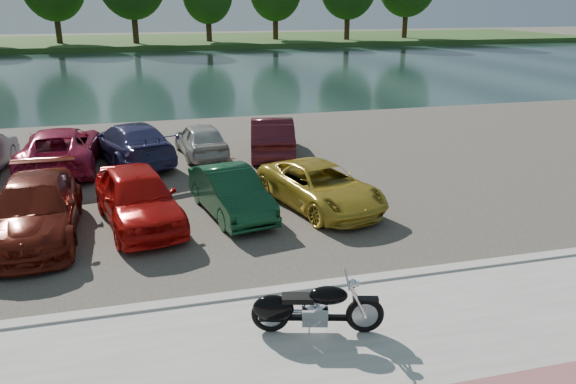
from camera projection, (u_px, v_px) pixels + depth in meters
name	position (u px, v px, depth m)	size (l,w,h in m)	color
ground	(346.00, 345.00, 9.68)	(200.00, 200.00, 0.00)	#595447
promenade	(369.00, 379.00, 8.75)	(60.00, 6.00, 0.10)	#A4A29A
kerb	(312.00, 287.00, 11.49)	(60.00, 0.30, 0.14)	#A4A29A
parking_lot	(237.00, 169.00, 19.73)	(60.00, 18.00, 0.04)	#3F3933
river	(177.00, 72.00, 46.26)	(120.00, 40.00, 0.00)	#1B312F
far_bank	(159.00, 41.00, 75.42)	(120.00, 24.00, 0.60)	#254518
motorcycle	(305.00, 308.00, 9.77)	(2.28, 0.96, 1.05)	black
car_3	(35.00, 210.00, 13.80)	(2.02, 4.97, 1.44)	#5B170D
car_4	(138.00, 197.00, 14.58)	(1.77, 4.41, 1.50)	#BA0F0C
car_5	(231.00, 192.00, 15.32)	(1.34, 3.83, 1.26)	#103D21
car_6	(321.00, 186.00, 15.85)	(2.06, 4.46, 1.24)	gold
car_10	(60.00, 148.00, 19.41)	(2.43, 5.27, 1.46)	#A21B3D
car_11	(132.00, 143.00, 20.19)	(2.04, 5.01, 1.45)	navy
car_12	(201.00, 139.00, 21.05)	(1.51, 3.75, 1.28)	#B2B3AE
car_13	(272.00, 136.00, 21.13)	(1.55, 4.45, 1.47)	#47131A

